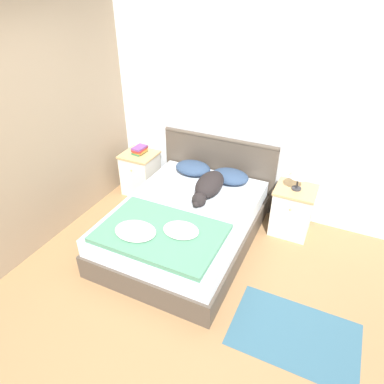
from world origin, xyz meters
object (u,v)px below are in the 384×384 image
object	(u,v)px
nightstand_left	(141,173)
table_lamp	(300,171)
dog	(209,186)
nightstand_right	(292,210)
book_stack	(140,150)
pillow_right	(230,176)
pillow_left	(193,168)
bed	(185,225)

from	to	relation	value
nightstand_left	table_lamp	xyz separation A→B (m)	(2.17, -0.01, 0.54)
nightstand_left	dog	size ratio (longest dim) A/B	0.79
nightstand_right	dog	distance (m)	1.06
dog	book_stack	size ratio (longest dim) A/B	3.30
nightstand_right	table_lamp	world-z (taller)	table_lamp
pillow_right	dog	bearing A→B (deg)	-108.83
nightstand_left	dog	world-z (taller)	dog
pillow_left	pillow_right	xyz separation A→B (m)	(0.52, 0.00, 0.00)
pillow_left	dog	bearing A→B (deg)	-44.44
table_lamp	book_stack	bearing A→B (deg)	179.17
nightstand_left	nightstand_right	distance (m)	2.17
bed	table_lamp	size ratio (longest dim) A/B	6.21
dog	pillow_right	bearing A→B (deg)	71.17
dog	bed	bearing A→B (deg)	-108.24
bed	nightstand_right	world-z (taller)	nightstand_right
dog	nightstand_left	bearing A→B (deg)	163.52
bed	dog	distance (m)	0.55
pillow_right	pillow_left	bearing A→B (deg)	180.00
bed	dog	xyz separation A→B (m)	(0.13, 0.39, 0.36)
book_stack	pillow_right	bearing A→B (deg)	-0.08
bed	nightstand_right	distance (m)	1.32
bed	table_lamp	world-z (taller)	table_lamp
pillow_left	table_lamp	size ratio (longest dim) A/B	1.49
dog	pillow_left	bearing A→B (deg)	135.56
pillow_left	book_stack	world-z (taller)	book_stack
nightstand_right	table_lamp	xyz separation A→B (m)	(0.00, -0.01, 0.54)
pillow_left	pillow_right	size ratio (longest dim) A/B	1.00
bed	book_stack	xyz separation A→B (m)	(-1.08, 0.78, 0.42)
table_lamp	pillow_right	bearing A→B (deg)	177.95
dog	book_stack	bearing A→B (deg)	162.46
pillow_right	table_lamp	size ratio (longest dim) A/B	1.49
pillow_left	dog	distance (m)	0.55
nightstand_left	nightstand_right	size ratio (longest dim) A/B	1.00
nightstand_right	table_lamp	distance (m)	0.54
bed	nightstand_right	xyz separation A→B (m)	(1.08, 0.75, 0.07)
book_stack	dog	bearing A→B (deg)	-17.54
nightstand_right	table_lamp	size ratio (longest dim) A/B	1.90
dog	table_lamp	xyz separation A→B (m)	(0.95, 0.35, 0.25)
pillow_right	table_lamp	xyz separation A→B (m)	(0.82, -0.03, 0.28)
pillow_left	table_lamp	distance (m)	1.37
pillow_left	table_lamp	xyz separation A→B (m)	(1.34, -0.03, 0.28)
bed	pillow_right	bearing A→B (deg)	71.47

